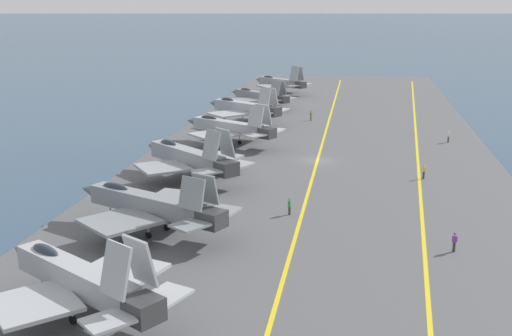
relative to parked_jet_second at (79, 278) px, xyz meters
name	(u,v)px	position (x,y,z in m)	size (l,w,h in m)	color
ground_plane	(317,163)	(45.70, -12.92, -3.01)	(2000.00, 2000.00, 0.00)	#334C66
carrier_deck	(317,162)	(45.70, -12.92, -2.81)	(198.63, 47.60, 0.40)	#565659
deck_stripe_foul_line	(418,164)	(45.70, -26.01, -2.60)	(178.76, 0.36, 0.01)	yellow
deck_stripe_centerline	(317,160)	(45.70, -12.92, -2.60)	(178.76, 0.36, 0.01)	yellow
parked_jet_second	(79,278)	(0.00, 0.00, 0.00)	(13.18, 15.89, 6.73)	#A8AAAF
parked_jet_third	(149,204)	(15.90, 0.38, 0.10)	(14.00, 17.19, 6.33)	gray
parked_jet_fourth	(188,157)	(33.93, 1.55, 0.14)	(14.20, 15.80, 6.93)	#93999E
parked_jet_fifth	(230,127)	(53.08, 0.46, 0.05)	(13.42, 16.27, 6.53)	#A8AAAF
parked_jet_sixth	(244,108)	(70.00, 1.45, 0.16)	(13.85, 15.50, 6.62)	#A8AAAF
parked_jet_seventh	(259,96)	(87.36, 1.48, -0.34)	(13.45, 14.94, 5.75)	gray
parked_jet_eighth	(280,82)	(106.51, -0.28, 0.03)	(12.66, 14.37, 6.60)	#93999E
crew_purple_vest	(454,241)	(15.56, -26.57, -1.65)	(0.31, 0.41, 1.73)	#383328
crew_yellow_vest	(424,171)	(38.74, -26.06, -1.65)	(0.44, 0.46, 1.74)	#383328
crew_brown_vest	(311,115)	(74.57, -9.77, -1.63)	(0.45, 0.40, 1.77)	#4C473D
crew_green_vest	(290,206)	(22.95, -11.71, -1.65)	(0.41, 0.30, 1.75)	#383328
crew_white_vest	(449,136)	(59.93, -31.51, -1.63)	(0.40, 0.28, 1.78)	#4C473D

